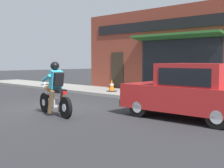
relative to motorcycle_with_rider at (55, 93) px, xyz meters
The scene contains 7 objects.
ground_plane 1.63m from the motorcycle_with_rider, 59.09° to the left, with size 80.00×80.00×0.00m, color #2B2B2D.
sidewalk_curb 7.13m from the motorcycle_with_rider, 37.00° to the left, with size 2.60×22.00×0.14m, color gray.
storefront_building 7.47m from the motorcycle_with_rider, 10.74° to the left, with size 1.25×9.75×4.20m.
motorcycle_with_rider is the anchor object (origin of this frame).
car_hatchback 3.97m from the motorcycle_with_rider, 54.25° to the right, with size 1.77×3.83×1.57m.
fire_hydrant 4.88m from the motorcycle_with_rider, ahead, with size 0.36×0.24×0.88m.
traffic_cone 6.07m from the motorcycle_with_rider, 28.65° to the left, with size 0.36×0.36×0.60m.
Camera 1 is at (-6.15, -9.06, 1.64)m, focal length 50.00 mm.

